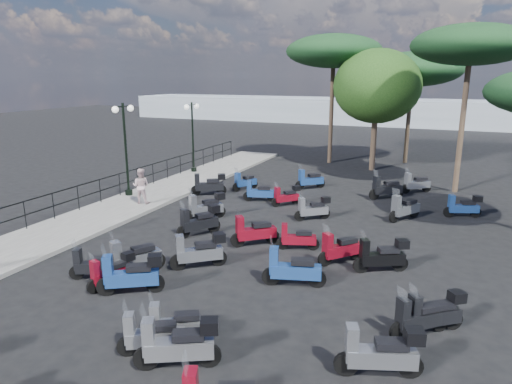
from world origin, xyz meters
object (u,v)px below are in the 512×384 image
at_px(scooter_17, 286,196).
at_px(scooter_22, 404,209).
at_px(scooter_9, 199,222).
at_px(pine_0, 412,70).
at_px(broadleaf_tree, 377,86).
at_px(pine_1, 471,45).
at_px(scooter_2, 112,272).
at_px(scooter_16, 313,209).
at_px(lamp_post_1, 125,143).
at_px(scooter_27, 382,256).
at_px(scooter_3, 206,207).
at_px(scooter_23, 416,184).
at_px(scooter_10, 259,192).
at_px(scooter_12, 176,326).
at_px(scooter_8, 134,258).
at_px(scooter_14, 199,251).
at_px(scooter_28, 463,207).
at_px(pedestrian_far, 141,186).
at_px(scooter_4, 209,185).
at_px(scooter_20, 297,238).
at_px(scooter_11, 310,180).
at_px(pine_2, 334,51).
at_px(scooter_1, 94,266).
at_px(scooter_7, 131,275).
at_px(scooter_13, 178,345).
at_px(scooter_15, 254,232).
at_px(scooter_26, 434,314).
at_px(scooter_24, 380,353).
at_px(scooter_21, 340,249).
at_px(scooter_19, 292,270).
at_px(scooter_30, 152,336).
at_px(lamp_post_2, 193,132).

distance_m(scooter_17, scooter_22, 5.23).
distance_m(scooter_9, pine_0, 20.22).
xyz_separation_m(broadleaf_tree, pine_1, (4.91, -4.05, 2.05)).
xyz_separation_m(scooter_2, scooter_16, (3.48, 8.27, 0.02)).
xyz_separation_m(lamp_post_1, scooter_27, (12.74, -4.09, -2.18)).
bearing_deg(scooter_3, scooter_23, -95.73).
bearing_deg(scooter_10, scooter_12, 178.25).
relative_size(scooter_8, scooter_14, 1.08).
xyz_separation_m(scooter_3, scooter_17, (2.37, 3.32, -0.09)).
relative_size(scooter_17, scooter_28, 0.79).
height_order(lamp_post_1, pedestrian_far, lamp_post_1).
bearing_deg(scooter_4, scooter_20, -159.96).
xyz_separation_m(scooter_11, pine_2, (-0.91, 7.82, 6.90)).
distance_m(scooter_1, scooter_7, 1.65).
distance_m(scooter_3, scooter_11, 7.27).
relative_size(scooter_13, scooter_23, 1.17).
height_order(scooter_11, scooter_16, scooter_11).
distance_m(lamp_post_1, scooter_11, 9.56).
bearing_deg(scooter_11, scooter_14, 135.07).
bearing_deg(scooter_9, scooter_17, -74.93).
bearing_deg(pine_1, scooter_15, -120.28).
height_order(scooter_10, scooter_16, scooter_10).
height_order(lamp_post_1, scooter_26, lamp_post_1).
height_order(scooter_17, pine_1, pine_1).
bearing_deg(scooter_24, scooter_10, 13.27).
bearing_deg(pine_1, scooter_9, -128.71).
bearing_deg(scooter_12, scooter_4, -3.90).
bearing_deg(pine_0, scooter_20, -95.51).
xyz_separation_m(lamp_post_1, pine_1, (14.78, 7.64, 4.56)).
height_order(scooter_3, scooter_24, scooter_3).
bearing_deg(scooter_17, scooter_2, 122.12).
relative_size(scooter_20, scooter_21, 1.05).
relative_size(scooter_2, scooter_12, 1.00).
relative_size(scooter_19, scooter_20, 1.25).
distance_m(scooter_2, scooter_22, 11.97).
bearing_deg(scooter_30, pine_1, -47.85).
bearing_deg(scooter_12, scooter_21, -51.10).
bearing_deg(scooter_10, scooter_23, -71.07).
height_order(lamp_post_2, scooter_19, lamp_post_2).
height_order(scooter_11, scooter_19, scooter_19).
relative_size(scooter_4, scooter_20, 1.13).
bearing_deg(pine_1, scooter_17, -140.58).
bearing_deg(scooter_26, scooter_23, -31.35).
distance_m(scooter_30, pine_0, 26.37).
bearing_deg(scooter_3, scooter_30, 149.77).
height_order(scooter_26, scooter_30, scooter_26).
distance_m(scooter_11, scooter_28, 7.78).
bearing_deg(scooter_15, broadleaf_tree, -46.33).
height_order(scooter_19, scooter_22, scooter_19).
bearing_deg(scooter_26, scooter_10, 4.98).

